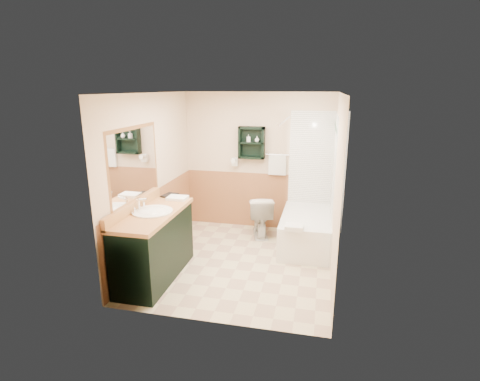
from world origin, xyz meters
name	(u,v)px	position (x,y,z in m)	size (l,w,h in m)	color
floor	(239,261)	(0.00, 0.00, 0.00)	(3.00, 3.00, 0.00)	beige
back_wall	(258,162)	(0.00, 1.52, 1.20)	(2.60, 0.04, 2.40)	#FEE9C7
left_wall	(151,178)	(-1.32, 0.00, 1.20)	(0.04, 3.00, 2.40)	#FEE9C7
right_wall	(337,188)	(1.32, 0.00, 1.20)	(0.04, 3.00, 2.40)	#FEE9C7
ceiling	(239,91)	(0.00, 0.00, 2.42)	(2.60, 3.00, 0.04)	white
wainscot_left	(156,223)	(-1.29, 0.00, 0.50)	(2.98, 2.98, 1.00)	#AE7046
wainscot_back	(257,200)	(0.00, 1.49, 0.50)	(2.58, 2.58, 1.00)	#AE7046
mirror_frame	(135,165)	(-1.27, -0.55, 1.50)	(1.30, 1.30, 1.00)	brown
mirror_glass	(135,165)	(-1.27, -0.55, 1.50)	(1.20, 1.20, 0.90)	white
tile_right	(333,185)	(1.28, 0.75, 1.05)	(1.50, 1.50, 2.10)	white
tile_back	(317,173)	(1.03, 1.48, 1.05)	(0.95, 0.95, 2.10)	white
tile_accent	(336,128)	(1.27, 0.75, 1.90)	(1.50, 1.50, 0.10)	#154929
wall_shelf	(252,143)	(-0.10, 1.41, 1.55)	(0.45, 0.15, 0.55)	black
hair_dryer	(235,162)	(-0.40, 1.43, 1.20)	(0.10, 0.24, 0.18)	white
towel_bar	(278,155)	(0.35, 1.45, 1.35)	(0.40, 0.06, 0.40)	silver
curtain_rod	(285,120)	(0.53, 0.75, 2.00)	(0.03, 0.03, 1.60)	silver
shower_curtain	(285,173)	(0.53, 0.92, 1.15)	(1.05, 1.05, 1.70)	beige
vanity	(155,245)	(-0.99, -0.68, 0.46)	(0.59, 1.45, 0.92)	black
bathtub	(307,230)	(0.93, 0.82, 0.26)	(0.79, 1.50, 0.52)	white
toilet	(260,216)	(0.12, 1.09, 0.35)	(0.40, 0.71, 0.70)	white
counter_towel	(177,198)	(-0.90, -0.08, 0.94)	(0.28, 0.22, 0.04)	silver
vanity_book	(164,187)	(-1.16, 0.07, 1.04)	(0.18, 0.02, 0.24)	black
tub_towel	(294,227)	(0.77, 0.11, 0.56)	(0.25, 0.21, 0.07)	silver
soap_bottle_a	(248,140)	(-0.15, 1.40, 1.59)	(0.06, 0.13, 0.06)	white
soap_bottle_b	(257,140)	(0.00, 1.40, 1.60)	(0.08, 0.10, 0.08)	white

